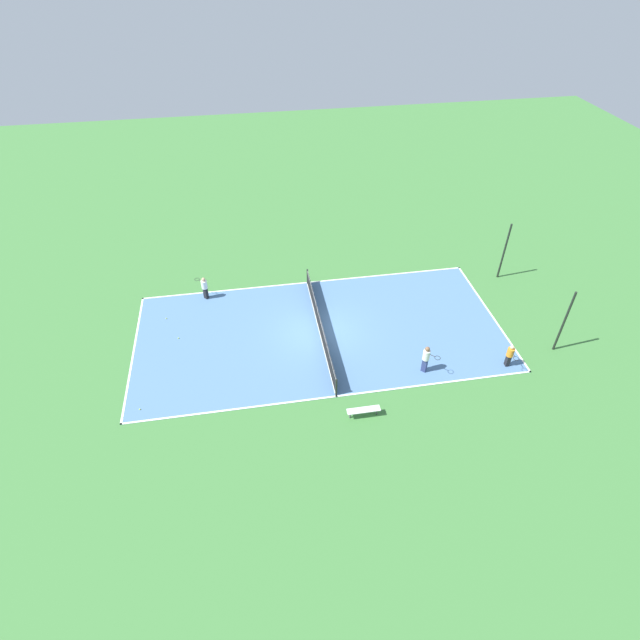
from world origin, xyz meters
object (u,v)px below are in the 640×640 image
Objects in this scene: player_near_white at (204,287)px; tennis_ball_near_net at (178,338)px; fence_post_back_left at (504,251)px; tennis_ball_right_alley at (166,318)px; player_center_orange at (510,355)px; fence_post_back_right at (564,322)px; tennis_ball_far_baseline at (140,409)px; bench at (364,410)px; tennis_net at (320,325)px; player_far_white at (426,357)px.

tennis_ball_near_net is (3.58, -1.52, -0.81)m from player_near_white.
fence_post_back_left is at bearing 97.74° from tennis_ball_near_net.
fence_post_back_left reaches higher than tennis_ball_right_alley.
player_center_orange is 0.36× the size of fence_post_back_right.
tennis_ball_far_baseline is 0.02× the size of fence_post_back_right.
bench is 1.06× the size of player_near_white.
bench is at bearing 78.58° from tennis_ball_far_baseline.
fence_post_back_right is at bearing 106.09° from player_center_orange.
tennis_ball_near_net is at bearing -95.43° from tennis_net.
player_far_white is at bearing 69.80° from tennis_ball_near_net.
player_far_white is 15.08m from tennis_ball_right_alley.
player_far_white reaches higher than tennis_net.
bench is at bearing -101.36° from player_far_white.
fence_post_back_left reaches higher than player_center_orange.
player_far_white is at bearing 64.08° from tennis_ball_right_alley.
player_near_white is 21.98× the size of tennis_ball_near_net.
tennis_ball_near_net is at bearing -153.60° from player_far_white.
player_center_orange is 0.92× the size of player_near_white.
player_center_orange is 8.46m from fence_post_back_left.
player_center_orange is 3.39m from fence_post_back_right.
tennis_ball_right_alley is 0.02× the size of fence_post_back_right.
bench is at bearing 51.67° from tennis_ball_near_net.
tennis_ball_right_alley is 21.18m from fence_post_back_left.
tennis_ball_far_baseline is (0.26, -14.32, -0.92)m from player_far_white.
tennis_net is at bearing -167.66° from player_near_white.
player_near_white is 20.36m from fence_post_back_right.
fence_post_back_right is at bearing 13.90° from bench.
player_far_white is (-0.34, -4.44, 0.18)m from player_center_orange.
player_center_orange is (-2.04, 8.24, 0.41)m from bench.
tennis_net is 7.97m from tennis_ball_near_net.
fence_post_back_right is at bearing -156.24° from player_near_white.
bench is (6.32, 1.02, -0.18)m from tennis_net.
player_near_white is at bearing 126.19° from tennis_ball_right_alley.
bench reaches higher than tennis_ball_right_alley.
tennis_net is 12.93m from fence_post_back_left.
bench is 10.73m from tennis_ball_far_baseline.
fence_post_back_left is (-7.44, 7.54, 0.96)m from player_far_white.
tennis_ball_far_baseline is at bearing -70.60° from fence_post_back_left.
bench reaches higher than tennis_ball_far_baseline.
player_center_orange is 20.32× the size of tennis_ball_far_baseline.
tennis_ball_near_net is 2.05m from tennis_ball_right_alley.
player_near_white is 18.81m from fence_post_back_left.
tennis_ball_right_alley is at bearing 137.38° from bench.
player_near_white is at bearing -124.09° from tennis_net.
tennis_ball_right_alley is at bearing -157.25° from tennis_ball_near_net.
tennis_net is 7.73m from player_near_white.
tennis_ball_far_baseline is (8.52, -3.10, -0.81)m from player_near_white.
tennis_ball_right_alley is (-2.64, -8.71, -0.51)m from tennis_net.
tennis_net reaches higher than bench.
fence_post_back_right is at bearing 91.79° from tennis_ball_far_baseline.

